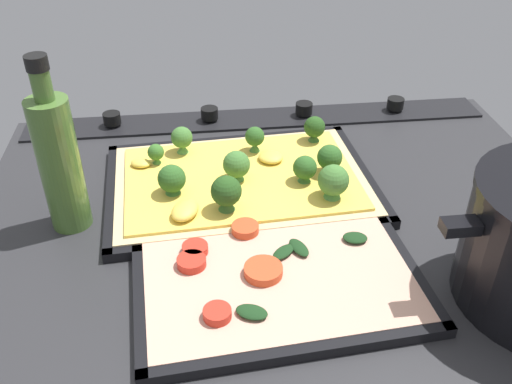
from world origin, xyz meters
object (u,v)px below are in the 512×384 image
baking_tray_front (241,186)px  oil_bottle (59,161)px  veggie_pizza_back (273,273)px  broccoli_pizza (246,176)px  baking_tray_back (277,278)px

baking_tray_front → oil_bottle: bearing=13.7°
oil_bottle → veggie_pizza_back: bearing=150.6°
broccoli_pizza → baking_tray_front: bearing=-24.9°
baking_tray_front → baking_tray_back: 18.85cm
baking_tray_front → veggie_pizza_back: size_ratio=1.24×
broccoli_pizza → veggie_pizza_back: 18.32cm
baking_tray_front → broccoli_pizza: (-0.66, 0.31, 1.68)cm
broccoli_pizza → baking_tray_back: (-1.54, 18.41, -1.67)cm
baking_tray_back → veggie_pizza_back: size_ratio=1.09×
baking_tray_front → baking_tray_back: same height
baking_tray_front → baking_tray_back: bearing=96.7°
baking_tray_front → veggie_pizza_back: 18.66cm
baking_tray_back → oil_bottle: 28.81cm
baking_tray_front → oil_bottle: oil_bottle is taller
baking_tray_back → oil_bottle: (23.94, -13.43, 8.75)cm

